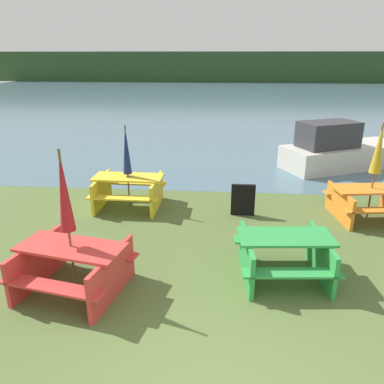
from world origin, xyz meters
The scene contains 11 objects.
water centered at (0.00, 31.92, 0.00)m, with size 60.00×50.00×0.00m.
far_treeline centered at (0.00, 51.92, 2.00)m, with size 80.00×1.60×4.00m.
picnic_table_red centered at (-2.38, 2.16, 0.47)m, with size 1.88×1.68×0.79m.
picnic_table_green centered at (0.96, 2.82, 0.45)m, with size 1.64×1.50×0.77m.
picnic_table_orange centered at (3.27, 5.46, 0.44)m, with size 1.83×1.59×0.73m.
picnic_table_yellow centered at (-2.36, 5.67, 0.47)m, with size 1.68×1.41×0.79m.
umbrella_gold centered at (3.27, 5.46, 1.61)m, with size 0.25×0.25×2.18m.
umbrella_navy centered at (-2.36, 5.67, 1.42)m, with size 0.21×0.21×2.02m.
umbrella_crimson centered at (-2.38, 2.16, 1.66)m, with size 0.22×0.22×2.31m.
boat centered at (3.77, 9.65, 0.57)m, with size 4.39×3.10×1.55m.
signboard centered at (0.40, 5.40, 0.38)m, with size 0.55×0.08×0.75m.
Camera 1 is at (-0.12, -2.75, 3.53)m, focal length 35.00 mm.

